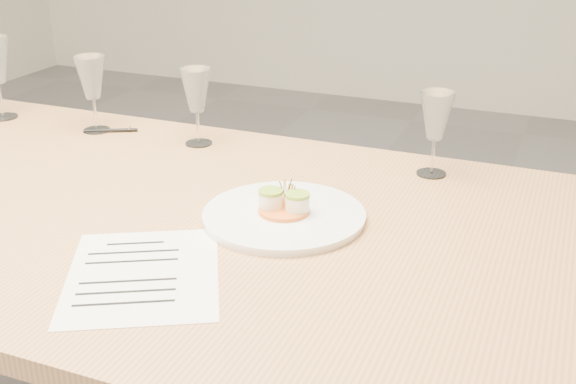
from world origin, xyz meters
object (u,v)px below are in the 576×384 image
at_px(recipe_sheet, 143,274).
at_px(ballpoint_pen, 111,131).
at_px(dining_table, 92,224).
at_px(wine_glass_2, 196,92).
at_px(wine_glass_1, 91,79).
at_px(wine_glass_3, 436,118).
at_px(dinner_plate, 284,214).

height_order(recipe_sheet, ballpoint_pen, ballpoint_pen).
bearing_deg(dining_table, recipe_sheet, -40.03).
relative_size(recipe_sheet, wine_glass_2, 2.07).
xyz_separation_m(ballpoint_pen, wine_glass_1, (-0.04, -0.00, 0.13)).
xyz_separation_m(wine_glass_2, wine_glass_3, (0.58, 0.02, -0.00)).
bearing_deg(ballpoint_pen, wine_glass_3, -26.00).
xyz_separation_m(dining_table, dinner_plate, (0.42, 0.04, 0.08)).
distance_m(recipe_sheet, wine_glass_2, 0.66).
relative_size(dinner_plate, recipe_sheet, 0.80).
height_order(dining_table, dinner_plate, dinner_plate).
bearing_deg(dining_table, wine_glass_1, 123.62).
bearing_deg(dining_table, wine_glass_3, 30.96).
bearing_deg(wine_glass_1, dining_table, -56.38).
xyz_separation_m(recipe_sheet, wine_glass_2, (-0.23, 0.61, 0.13)).
height_order(dining_table, recipe_sheet, recipe_sheet).
height_order(recipe_sheet, wine_glass_1, wine_glass_1).
bearing_deg(wine_glass_1, dinner_plate, -25.54).
bearing_deg(recipe_sheet, wine_glass_2, 82.46).
relative_size(wine_glass_1, wine_glass_3, 1.05).
distance_m(dinner_plate, wine_glass_1, 0.74).
bearing_deg(ballpoint_pen, wine_glass_1, 156.53).
xyz_separation_m(dining_table, wine_glass_3, (0.64, 0.38, 0.20)).
bearing_deg(recipe_sheet, ballpoint_pen, 100.62).
distance_m(dining_table, ballpoint_pen, 0.42).
xyz_separation_m(dining_table, recipe_sheet, (0.29, -0.24, 0.07)).
relative_size(dining_table, recipe_sheet, 6.12).
bearing_deg(ballpoint_pen, wine_glass_2, -26.15).
height_order(dining_table, wine_glass_1, wine_glass_1).
distance_m(dinner_plate, wine_glass_2, 0.50).
bearing_deg(ballpoint_pen, recipe_sheet, -78.75).
distance_m(recipe_sheet, wine_glass_1, 0.81).
height_order(dinner_plate, ballpoint_pen, dinner_plate).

